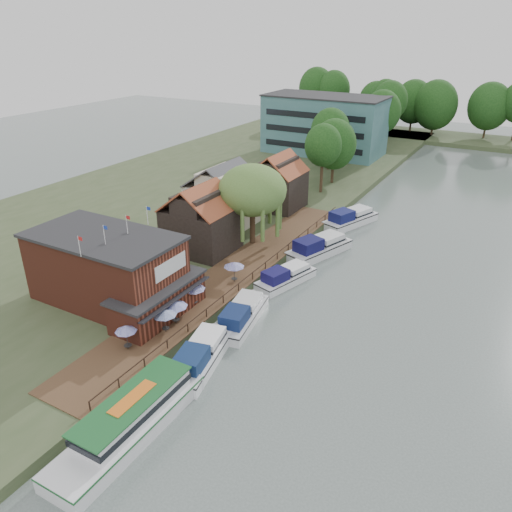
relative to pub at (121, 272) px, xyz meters
The scene contains 28 objects.
ground 14.79m from the pub, ahead, with size 260.00×260.00×0.00m, color #505D59.
land_bank 39.61m from the pub, 113.96° to the left, with size 50.00×140.00×1.00m, color #384728.
quay_deck 13.04m from the pub, 61.39° to the left, with size 6.00×50.00×0.10m, color #47301E.
quay_rail 14.76m from the pub, 52.89° to the left, with size 0.20×49.00×1.00m, color black, non-canonical shape.
pub is the anchor object (origin of this frame).
hotel_block 71.49m from the pub, 96.43° to the left, with size 25.40×12.40×12.30m, color #38666B, non-canonical shape.
cottage_a 15.05m from the pub, 93.81° to the left, with size 8.60×7.60×8.50m, color black, non-canonical shape.
cottage_b 25.33m from the pub, 99.09° to the left, with size 9.60×8.60×8.50m, color beige, non-canonical shape.
cottage_c 34.01m from the pub, 90.00° to the left, with size 7.60×7.60×8.50m, color black, non-canonical shape.
willow 20.36m from the pub, 80.07° to the left, with size 8.60×8.60×10.43m, color #476B2D, non-canonical shape.
umbrella_0 8.48m from the pub, 45.21° to the right, with size 1.94×1.94×2.38m, color navy, non-canonical shape.
umbrella_1 7.56m from the pub, 16.21° to the right, with size 2.36×2.36×2.38m, color navy, non-canonical shape.
umbrella_2 7.23m from the pub, ahead, with size 2.43×2.43×2.38m, color navy, non-canonical shape.
umbrella_3 7.51m from the pub, 27.20° to the left, with size 2.40×2.40×2.38m, color navy, non-canonical shape.
umbrella_4 12.19m from the pub, 52.91° to the left, with size 2.29×2.29×2.38m, color navy, non-canonical shape.
cruiser_0 12.60m from the pub, 15.25° to the right, with size 3.29×10.18×2.48m, color white, non-canonical shape.
cruiser_1 12.60m from the pub, 20.60° to the left, with size 3.21×9.92×2.41m, color silver, non-canonical shape.
cruiser_2 18.31m from the pub, 50.43° to the left, with size 2.98×9.23×2.21m, color white, non-canonical shape.
cruiser_3 25.99m from the pub, 63.14° to the left, with size 3.54×10.92×2.69m, color silver, non-canonical shape.
cruiser_4 36.98m from the pub, 71.76° to the left, with size 3.45×10.66×2.61m, color white, non-canonical shape.
tour_boat 17.69m from the pub, 46.20° to the right, with size 3.85×13.66×2.98m, color silver, non-canonical shape.
swan 16.87m from the pub, 50.01° to the right, with size 0.44×0.44×0.44m, color white.
bank_tree_0 44.69m from the pub, 86.52° to the left, with size 6.10×6.10×11.48m, color #143811, non-canonical shape.
bank_tree_1 50.81m from the pub, 87.43° to the left, with size 7.68×7.68×11.31m, color #143811, non-canonical shape.
bank_tree_2 58.87m from the pub, 91.71° to the left, with size 7.49×7.49×11.76m, color #143811, non-canonical shape.
bank_tree_3 79.12m from the pub, 88.50° to the left, with size 8.15×8.15×13.23m, color #143811, non-canonical shape.
bank_tree_4 88.59m from the pub, 89.35° to the left, with size 8.06×8.06×14.24m, color #143811, non-canonical shape.
bank_tree_5 94.99m from the pub, 91.24° to the left, with size 7.48×7.48×13.86m, color #143811, non-canonical shape.
Camera 1 is at (19.45, -32.72, 27.09)m, focal length 35.00 mm.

